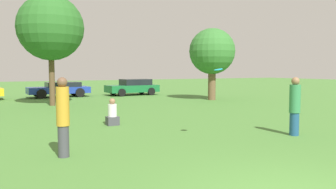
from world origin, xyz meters
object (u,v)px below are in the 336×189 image
person_catcher (295,106)px  tree_2 (212,52)px  person_thrower (63,116)px  bystander_sitting (112,114)px  parked_car_blue (60,89)px  parked_car_green (133,87)px  tree_1 (51,28)px  frisbee (218,69)px

person_catcher → tree_2: bearing=-107.7°
person_thrower → bystander_sitting: size_ratio=1.88×
person_thrower → tree_2: 16.11m
parked_car_blue → parked_car_green: size_ratio=1.07×
person_thrower → tree_2: (11.92, 10.60, 2.28)m
tree_1 → tree_2: tree_1 is taller
bystander_sitting → tree_1: size_ratio=0.16×
person_catcher → tree_2: size_ratio=0.38×
bystander_sitting → parked_car_green: parked_car_green is taller
person_thrower → person_catcher: 6.92m
bystander_sitting → tree_1: (-0.78, 8.16, 3.99)m
person_catcher → tree_1: 14.15m
parked_car_green → person_thrower: bearing=60.9°
person_thrower → parked_car_green: person_thrower is taller
tree_1 → bystander_sitting: bearing=-84.5°
person_catcher → parked_car_green: person_catcher is taller
frisbee → bystander_sitting: frisbee is taller
person_thrower → frisbee: 4.39m
parked_car_blue → tree_2: bearing=138.0°
person_thrower → frisbee: bearing=2.0°
tree_2 → parked_car_blue: (-8.68, 7.31, -2.63)m
bystander_sitting → frisbee: bearing=-67.2°
parked_car_green → bystander_sitting: bearing=62.7°
bystander_sitting → parked_car_blue: 14.14m
person_thrower → person_catcher: size_ratio=1.03×
person_catcher → bystander_sitting: person_catcher is taller
tree_2 → parked_car_blue: bearing=139.9°
parked_car_green → parked_car_blue: bearing=-9.3°
person_catcher → frisbee: frisbee is taller
tree_2 → parked_car_green: bearing=114.9°
person_thrower → tree_1: 12.56m
parked_car_green → frisbee: bearing=73.3°
person_thrower → bystander_sitting: (2.50, 3.80, -0.56)m
parked_car_blue → parked_car_green: 5.67m
parked_car_blue → tree_1: bearing=73.8°
person_catcher → tree_1: size_ratio=0.29×
frisbee → parked_car_green: frisbee is taller
person_catcher → parked_car_blue: person_catcher is taller
person_catcher → person_thrower: bearing=0.0°
tree_1 → parked_car_green: tree_1 is taller
person_catcher → bystander_sitting: size_ratio=1.82×
bystander_sitting → tree_2: bearing=35.9°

